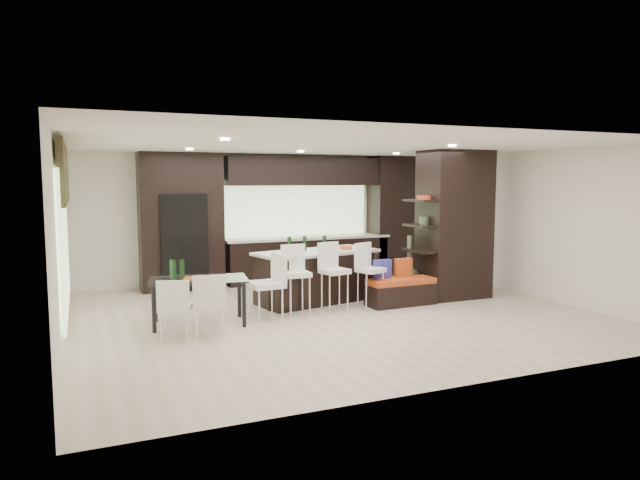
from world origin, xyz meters
name	(u,v)px	position (x,y,z in m)	size (l,w,h in m)	color
ground	(334,314)	(0.00, 0.00, 0.00)	(8.00, 8.00, 0.00)	beige
back_wall	(268,218)	(0.00, 3.50, 1.35)	(8.00, 0.02, 2.70)	white
left_wall	(60,242)	(-4.00, 0.00, 1.35)	(0.02, 7.00, 2.70)	white
right_wall	(529,224)	(4.00, 0.00, 1.35)	(0.02, 7.00, 2.70)	white
ceiling	(335,146)	(0.00, 0.00, 2.70)	(8.00, 7.00, 0.02)	white
window_left	(64,240)	(-3.96, 0.20, 1.35)	(0.04, 3.20, 1.90)	#B2D199
window_back	(294,208)	(0.60, 3.46, 1.55)	(3.40, 0.04, 1.20)	#B2D199
stone_accent	(63,174)	(-3.93, 0.20, 2.25)	(0.08, 3.00, 0.80)	brown
ceiling_spots	(328,148)	(0.00, 0.25, 2.68)	(4.00, 3.00, 0.02)	white
back_cabinetry	(295,218)	(0.50, 3.17, 1.35)	(6.80, 0.68, 2.70)	black
refrigerator	(182,242)	(-1.90, 3.12, 0.95)	(0.90, 0.68, 1.90)	black
partition_column	(454,224)	(2.60, 0.40, 1.35)	(1.20, 0.80, 2.70)	black
kitchen_island	(317,276)	(0.10, 1.00, 0.46)	(2.19, 0.94, 0.91)	black
stool_left	(297,287)	(-0.57, 0.23, 0.45)	(0.40, 0.40, 0.91)	white
stool_mid	(335,283)	(0.10, 0.22, 0.46)	(0.40, 0.40, 0.91)	white
stool_right	(370,281)	(0.78, 0.23, 0.44)	(0.39, 0.39, 0.88)	white
bench	(401,292)	(1.34, 0.16, 0.23)	(1.21, 0.47, 0.47)	black
floor_vase	(409,267)	(1.81, 0.64, 0.58)	(0.42, 0.42, 1.15)	#45533B
dining_table	(199,302)	(-2.15, 0.18, 0.35)	(1.44, 0.81, 0.69)	white
chair_near	(209,307)	(-2.15, -0.52, 0.41)	(0.44, 0.44, 0.82)	white
chair_far	(176,311)	(-2.60, -0.51, 0.39)	(0.42, 0.42, 0.78)	white
chair_end	(266,289)	(-1.10, 0.18, 0.46)	(0.50, 0.50, 0.92)	white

